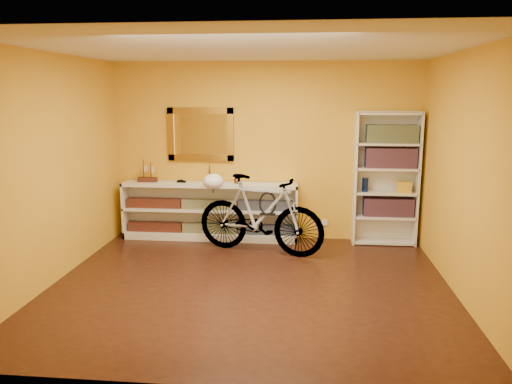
# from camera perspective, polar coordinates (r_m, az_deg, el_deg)

# --- Properties ---
(floor) EXTENTS (4.50, 4.00, 0.01)m
(floor) POSITION_cam_1_polar(r_m,az_deg,el_deg) (5.77, -0.71, -10.70)
(floor) COLOR black
(floor) RESTS_ON ground
(ceiling) EXTENTS (4.50, 4.00, 0.01)m
(ceiling) POSITION_cam_1_polar(r_m,az_deg,el_deg) (5.38, -0.78, 16.07)
(ceiling) COLOR silver
(ceiling) RESTS_ON ground
(back_wall) EXTENTS (4.50, 0.01, 2.60)m
(back_wall) POSITION_cam_1_polar(r_m,az_deg,el_deg) (7.40, 1.02, 4.61)
(back_wall) COLOR gold
(back_wall) RESTS_ON ground
(left_wall) EXTENTS (0.01, 4.00, 2.60)m
(left_wall) POSITION_cam_1_polar(r_m,az_deg,el_deg) (6.10, -22.29, 2.37)
(left_wall) COLOR gold
(left_wall) RESTS_ON ground
(right_wall) EXTENTS (0.01, 4.00, 2.60)m
(right_wall) POSITION_cam_1_polar(r_m,az_deg,el_deg) (5.64, 22.68, 1.68)
(right_wall) COLOR gold
(right_wall) RESTS_ON ground
(gilt_mirror) EXTENTS (0.98, 0.06, 0.78)m
(gilt_mirror) POSITION_cam_1_polar(r_m,az_deg,el_deg) (7.48, -6.32, 6.53)
(gilt_mirror) COLOR #886018
(gilt_mirror) RESTS_ON back_wall
(wall_socket) EXTENTS (0.09, 0.02, 0.09)m
(wall_socket) POSITION_cam_1_polar(r_m,az_deg,el_deg) (7.56, 7.80, -3.47)
(wall_socket) COLOR silver
(wall_socket) RESTS_ON back_wall
(console_unit) EXTENTS (2.60, 0.35, 0.85)m
(console_unit) POSITION_cam_1_polar(r_m,az_deg,el_deg) (7.48, -5.25, -2.18)
(console_unit) COLOR silver
(console_unit) RESTS_ON floor
(cd_row_lower) EXTENTS (2.50, 0.13, 0.14)m
(cd_row_lower) POSITION_cam_1_polar(r_m,az_deg,el_deg) (7.52, -5.25, -4.11)
(cd_row_lower) COLOR black
(cd_row_lower) RESTS_ON console_unit
(cd_row_upper) EXTENTS (2.50, 0.13, 0.14)m
(cd_row_upper) POSITION_cam_1_polar(r_m,az_deg,el_deg) (7.43, -5.30, -1.39)
(cd_row_upper) COLOR navy
(cd_row_upper) RESTS_ON console_unit
(model_ship) EXTENTS (0.29, 0.13, 0.34)m
(model_ship) POSITION_cam_1_polar(r_m,az_deg,el_deg) (7.60, -12.27, 2.38)
(model_ship) COLOR #3A1910
(model_ship) RESTS_ON console_unit
(toy_car) EXTENTS (0.00, 0.00, 0.00)m
(toy_car) POSITION_cam_1_polar(r_m,az_deg,el_deg) (7.48, -8.46, 1.08)
(toy_car) COLOR black
(toy_car) RESTS_ON console_unit
(bronze_ornament) EXTENTS (0.06, 0.06, 0.32)m
(bronze_ornament) POSITION_cam_1_polar(r_m,az_deg,el_deg) (7.36, -5.31, 2.27)
(bronze_ornament) COLOR #57351D
(bronze_ornament) RESTS_ON console_unit
(decorative_orb) EXTENTS (0.09, 0.09, 0.09)m
(decorative_orb) POSITION_cam_1_polar(r_m,az_deg,el_deg) (7.32, -2.22, 1.31)
(decorative_orb) COLOR #57351D
(decorative_orb) RESTS_ON console_unit
(bookcase) EXTENTS (0.90, 0.30, 1.90)m
(bookcase) POSITION_cam_1_polar(r_m,az_deg,el_deg) (7.35, 14.55, 1.45)
(bookcase) COLOR silver
(bookcase) RESTS_ON floor
(book_row_a) EXTENTS (0.70, 0.22, 0.26)m
(book_row_a) POSITION_cam_1_polar(r_m,az_deg,el_deg) (7.44, 14.78, -1.64)
(book_row_a) COLOR maroon
(book_row_a) RESTS_ON bookcase
(book_row_b) EXTENTS (0.70, 0.22, 0.28)m
(book_row_b) POSITION_cam_1_polar(r_m,az_deg,el_deg) (7.32, 15.06, 3.79)
(book_row_b) COLOR maroon
(book_row_b) RESTS_ON bookcase
(book_row_c) EXTENTS (0.70, 0.22, 0.25)m
(book_row_c) POSITION_cam_1_polar(r_m,az_deg,el_deg) (7.28, 15.19, 6.41)
(book_row_c) COLOR navy
(book_row_c) RESTS_ON bookcase
(travel_mug) EXTENTS (0.09, 0.09, 0.20)m
(travel_mug) POSITION_cam_1_polar(r_m,az_deg,el_deg) (7.31, 12.30, 0.81)
(travel_mug) COLOR navy
(travel_mug) RESTS_ON bookcase
(red_tin) EXTENTS (0.18, 0.18, 0.18)m
(red_tin) POSITION_cam_1_polar(r_m,az_deg,el_deg) (7.28, 13.19, 6.22)
(red_tin) COLOR maroon
(red_tin) RESTS_ON bookcase
(yellow_bag) EXTENTS (0.21, 0.15, 0.16)m
(yellow_bag) POSITION_cam_1_polar(r_m,az_deg,el_deg) (7.37, 16.48, 0.53)
(yellow_bag) COLOR gold
(yellow_bag) RESTS_ON bookcase
(bicycle) EXTENTS (0.95, 1.89, 1.08)m
(bicycle) POSITION_cam_1_polar(r_m,az_deg,el_deg) (6.77, 0.47, -2.57)
(bicycle) COLOR silver
(bicycle) RESTS_ON floor
(helmet) EXTENTS (0.29, 0.27, 0.22)m
(helmet) POSITION_cam_1_polar(r_m,az_deg,el_deg) (6.96, -4.91, 1.21)
(helmet) COLOR white
(helmet) RESTS_ON bicycle
(u_lock) EXTENTS (0.24, 0.03, 0.24)m
(u_lock) POSITION_cam_1_polar(r_m,az_deg,el_deg) (6.70, 1.33, -1.30)
(u_lock) COLOR black
(u_lock) RESTS_ON bicycle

